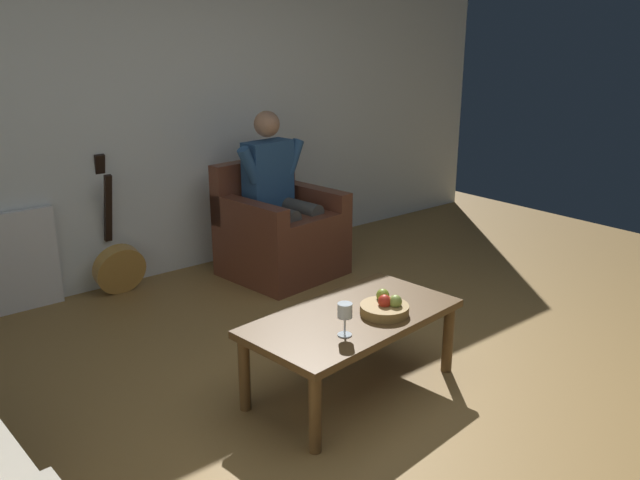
% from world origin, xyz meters
% --- Properties ---
extents(ground_plane, '(7.41, 7.41, 0.00)m').
position_xyz_m(ground_plane, '(0.00, 0.00, 0.00)').
color(ground_plane, olive).
extents(wall_back, '(6.57, 0.06, 2.78)m').
position_xyz_m(wall_back, '(0.00, -2.73, 1.39)').
color(wall_back, silver).
rests_on(wall_back, ground).
extents(armchair, '(0.87, 0.84, 0.87)m').
position_xyz_m(armchair, '(-0.45, -2.12, 0.32)').
color(armchair, brown).
rests_on(armchair, ground).
extents(person_seated, '(0.65, 0.61, 1.26)m').
position_xyz_m(person_seated, '(-0.45, -2.12, 0.68)').
color(person_seated, '#294D79').
rests_on(person_seated, ground).
extents(coffee_table, '(1.20, 0.72, 0.44)m').
position_xyz_m(coffee_table, '(0.29, -0.45, 0.38)').
color(coffee_table, brown).
rests_on(coffee_table, ground).
extents(guitar, '(0.37, 0.30, 1.01)m').
position_xyz_m(guitar, '(0.70, -2.53, 0.22)').
color(guitar, '#B5843B').
rests_on(guitar, ground).
extents(radiator, '(0.67, 0.06, 0.70)m').
position_xyz_m(radiator, '(1.41, -2.66, 0.35)').
color(radiator, white).
rests_on(radiator, ground).
extents(wine_glass_near, '(0.07, 0.07, 0.17)m').
position_xyz_m(wine_glass_near, '(0.49, -0.29, 0.55)').
color(wine_glass_near, silver).
rests_on(wine_glass_near, coffee_table).
extents(fruit_bowl, '(0.25, 0.25, 0.11)m').
position_xyz_m(fruit_bowl, '(0.15, -0.35, 0.47)').
color(fruit_bowl, olive).
rests_on(fruit_bowl, coffee_table).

